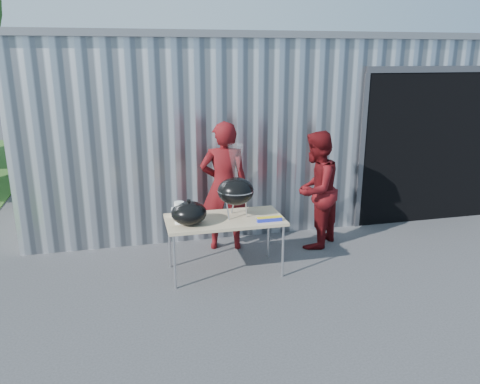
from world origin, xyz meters
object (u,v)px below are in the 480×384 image
object	(u,v)px
kettle_grill	(236,186)
person_bystander	(316,190)
folding_table	(225,221)
person_cook	(224,186)

from	to	relation	value
kettle_grill	person_bystander	bearing A→B (deg)	22.30
folding_table	person_bystander	xyz separation A→B (m)	(1.48, 0.58, 0.16)
person_cook	folding_table	bearing A→B (deg)	88.72
folding_table	person_bystander	bearing A→B (deg)	21.27
folding_table	kettle_grill	world-z (taller)	kettle_grill
person_cook	person_bystander	xyz separation A→B (m)	(1.32, -0.24, -0.08)
person_bystander	person_cook	bearing A→B (deg)	-53.53
kettle_grill	person_bystander	world-z (taller)	person_bystander
kettle_grill	person_cook	xyz separation A→B (m)	(0.01, 0.78, -0.22)
kettle_grill	person_bystander	xyz separation A→B (m)	(1.33, 0.55, -0.30)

